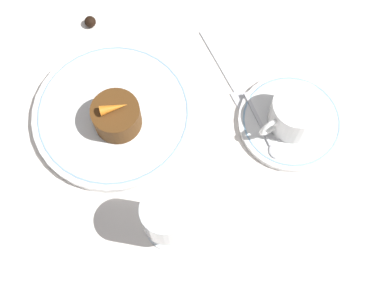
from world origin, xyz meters
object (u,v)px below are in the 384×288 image
Objects in this scene: dinner_plate at (113,114)px; coffee_cup at (295,112)px; wine_glass at (169,216)px; dessert_cake at (117,116)px; fork at (232,83)px.

coffee_cup is (-0.23, 0.16, 0.03)m from dinner_plate.
wine_glass is at bearing 85.50° from dinner_plate.
coffee_cup is 0.93× the size of wine_glass.
wine_glass is (0.02, 0.20, 0.06)m from dinner_plate.
dinner_plate is at bearing -91.91° from dessert_cake.
fork is (-0.20, -0.15, -0.07)m from wine_glass.
coffee_cup is at bearing 145.54° from dinner_plate.
coffee_cup is 1.42× the size of dessert_cake.
wine_glass reaches higher than dinner_plate.
dessert_cake is at bearing -94.78° from wine_glass.
coffee_cup is 0.26m from dessert_cake.
coffee_cup is 0.59× the size of fork.
dessert_cake is (0.23, -0.14, -0.00)m from coffee_cup.
dessert_cake reaches higher than fork.
dinner_plate is 0.28m from coffee_cup.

